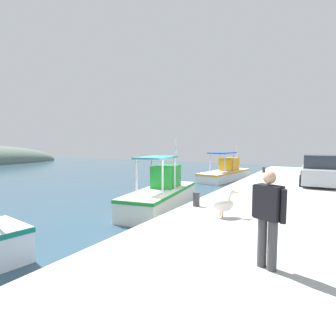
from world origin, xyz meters
name	(u,v)px	position (x,y,z in m)	size (l,w,h in m)	color
fishing_boat_third	(161,194)	(1.14, 2.04, 0.68)	(5.64, 2.53, 3.24)	silver
fishing_boat_fourth	(226,172)	(12.30, 2.63, 0.60)	(6.67, 2.60, 3.33)	white
pelican	(223,204)	(-1.50, -1.70, 1.20)	(0.81, 0.84, 0.82)	tan
fisherman_standing	(268,215)	(-4.31, -3.41, 1.75)	(0.40, 0.60, 1.71)	#3F3F42
parked_car	(320,171)	(7.29, -4.12, 1.52)	(4.17, 2.01, 1.57)	black
mooring_bollard_nearest	(196,199)	(-0.63, -0.45, 1.04)	(0.24, 0.24, 0.49)	#333338
mooring_bollard_second	(264,170)	(11.84, -0.45, 1.00)	(0.22, 0.22, 0.39)	#333338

